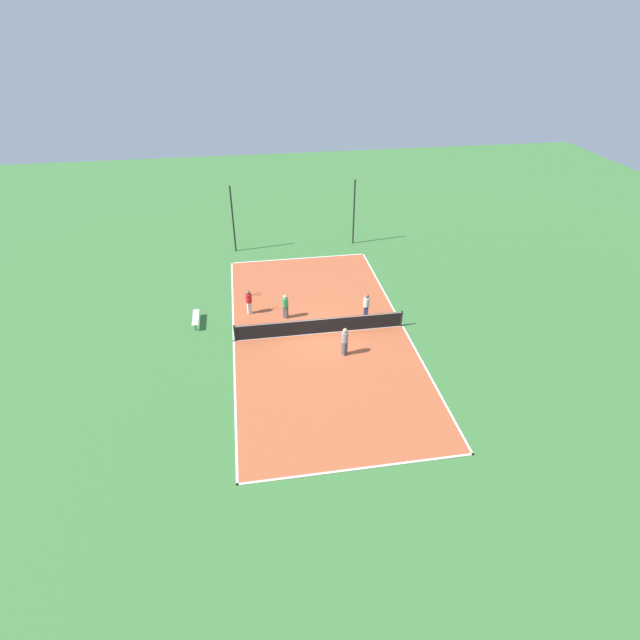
% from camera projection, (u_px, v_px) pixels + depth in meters
% --- Properties ---
extents(ground_plane, '(80.00, 80.00, 0.00)m').
position_uv_depth(ground_plane, '(320.00, 333.00, 28.31)').
color(ground_plane, '#3D7538').
extents(court_surface, '(9.81, 19.85, 0.02)m').
position_uv_depth(court_surface, '(320.00, 333.00, 28.30)').
color(court_surface, '#B75633').
rests_on(court_surface, ground_plane).
extents(tennis_net, '(9.61, 0.10, 1.01)m').
position_uv_depth(tennis_net, '(320.00, 325.00, 28.02)').
color(tennis_net, black).
rests_on(tennis_net, court_surface).
extents(bench, '(0.36, 1.74, 0.45)m').
position_uv_depth(bench, '(196.00, 318.00, 28.97)').
color(bench, silver).
rests_on(bench, ground_plane).
extents(player_coach_red, '(0.99, 0.62, 1.55)m').
position_uv_depth(player_coach_red, '(249.00, 301.00, 29.63)').
color(player_coach_red, white).
rests_on(player_coach_red, court_surface).
extents(player_far_green, '(0.50, 0.50, 1.54)m').
position_uv_depth(player_far_green, '(285.00, 305.00, 29.23)').
color(player_far_green, '#4C4C51').
rests_on(player_far_green, court_surface).
extents(player_far_white, '(0.46, 0.46, 1.60)m').
position_uv_depth(player_far_white, '(366.00, 305.00, 29.18)').
color(player_far_white, navy).
rests_on(player_far_white, court_surface).
extents(player_baseline_gray, '(0.51, 0.51, 1.65)m').
position_uv_depth(player_baseline_gray, '(345.00, 340.00, 26.09)').
color(player_baseline_gray, '#4C4C51').
rests_on(player_baseline_gray, court_surface).
extents(tennis_ball_far_baseline, '(0.07, 0.07, 0.07)m').
position_uv_depth(tennis_ball_far_baseline, '(324.00, 357.00, 26.35)').
color(tennis_ball_far_baseline, '#CCE033').
rests_on(tennis_ball_far_baseline, court_surface).
extents(tennis_ball_near_net, '(0.07, 0.07, 0.07)m').
position_uv_depth(tennis_ball_near_net, '(358.00, 258.00, 36.52)').
color(tennis_ball_near_net, '#CCE033').
rests_on(tennis_ball_near_net, court_surface).
extents(tennis_ball_midcourt, '(0.07, 0.07, 0.07)m').
position_uv_depth(tennis_ball_midcourt, '(338.00, 303.00, 31.00)').
color(tennis_ball_midcourt, '#CCE033').
rests_on(tennis_ball_midcourt, court_surface).
extents(fence_post_back_left, '(0.12, 0.12, 4.98)m').
position_uv_depth(fence_post_back_left, '(233.00, 219.00, 36.33)').
color(fence_post_back_left, black).
rests_on(fence_post_back_left, ground_plane).
extents(fence_post_back_right, '(0.12, 0.12, 4.98)m').
position_uv_depth(fence_post_back_right, '(354.00, 212.00, 37.54)').
color(fence_post_back_right, black).
rests_on(fence_post_back_right, ground_plane).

